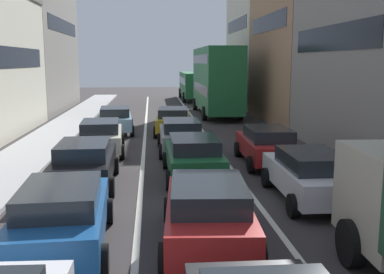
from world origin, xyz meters
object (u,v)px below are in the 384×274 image
(sedan_centre_lane_second, at_px, (208,211))
(sedan_left_lane_fourth, at_px, (101,136))
(bus_far_queue_secondary, at_px, (194,83))
(sedan_right_lane_behind_truck, at_px, (310,174))
(wagon_right_lane_far, at_px, (267,144))
(sedan_left_lane_third, at_px, (85,162))
(wagon_left_lane_second, at_px, (62,214))
(sedan_left_lane_fifth, at_px, (115,119))
(coupe_centre_lane_fourth, at_px, (181,135))
(hatchback_centre_lane_third, at_px, (194,156))
(bus_mid_queue_primary, at_px, (216,78))
(sedan_centre_lane_fifth, at_px, (173,120))

(sedan_centre_lane_second, height_order, sedan_left_lane_fourth, same)
(bus_far_queue_secondary, bearing_deg, sedan_right_lane_behind_truck, -179.46)
(sedan_left_lane_fourth, relative_size, wagon_right_lane_far, 1.01)
(sedan_left_lane_third, bearing_deg, wagon_left_lane_second, -178.64)
(sedan_left_lane_third, distance_m, sedan_left_lane_fifth, 11.22)
(sedan_right_lane_behind_truck, distance_m, bus_far_queue_secondary, 35.67)
(coupe_centre_lane_fourth, bearing_deg, wagon_left_lane_second, 162.35)
(sedan_centre_lane_second, height_order, sedan_left_lane_fifth, same)
(sedan_left_lane_fifth, bearing_deg, sedan_left_lane_fourth, 174.39)
(coupe_centre_lane_fourth, bearing_deg, sedan_left_lane_fifth, 29.35)
(sedan_left_lane_third, distance_m, coupe_centre_lane_fourth, 6.34)
(hatchback_centre_lane_third, xyz_separation_m, sedan_left_lane_third, (-3.66, -0.66, 0.00))
(sedan_right_lane_behind_truck, height_order, bus_far_queue_secondary, bus_far_queue_secondary)
(wagon_left_lane_second, distance_m, sedan_left_lane_fourth, 10.52)
(hatchback_centre_lane_third, height_order, bus_mid_queue_primary, bus_mid_queue_primary)
(wagon_left_lane_second, distance_m, sedan_centre_lane_fifth, 16.02)
(bus_mid_queue_primary, bearing_deg, sedan_centre_lane_fifth, 157.33)
(sedan_right_lane_behind_truck, bearing_deg, sedan_centre_lane_second, 132.15)
(wagon_left_lane_second, height_order, wagon_right_lane_far, same)
(hatchback_centre_lane_third, xyz_separation_m, coupe_centre_lane_fourth, (-0.14, 4.61, 0.00))
(sedan_left_lane_third, xyz_separation_m, sedan_left_lane_fifth, (0.14, 11.22, 0.00))
(hatchback_centre_lane_third, distance_m, bus_mid_queue_primary, 19.09)
(sedan_centre_lane_fifth, bearing_deg, bus_mid_queue_primary, -18.98)
(wagon_left_lane_second, xyz_separation_m, sedan_left_lane_third, (-0.25, 5.17, 0.00))
(hatchback_centre_lane_third, height_order, sedan_centre_lane_fifth, same)
(sedan_centre_lane_second, height_order, wagon_left_lane_second, same)
(wagon_left_lane_second, distance_m, sedan_right_lane_behind_truck, 7.21)
(wagon_right_lane_far, distance_m, bus_far_queue_secondary, 30.85)
(sedan_left_lane_fifth, bearing_deg, wagon_left_lane_second, 176.57)
(wagon_left_lane_second, bearing_deg, coupe_centre_lane_fourth, -20.49)
(sedan_left_lane_fifth, distance_m, sedan_right_lane_behind_truck, 15.01)
(wagon_left_lane_second, bearing_deg, wagon_right_lane_far, -43.13)
(bus_far_queue_secondary, bearing_deg, sedan_centre_lane_second, 175.51)
(wagon_left_lane_second, distance_m, hatchback_centre_lane_third, 6.76)
(sedan_centre_lane_second, xyz_separation_m, bus_far_queue_secondary, (3.34, 38.67, 0.96))
(sedan_left_lane_fifth, distance_m, bus_mid_queue_primary, 10.89)
(hatchback_centre_lane_third, relative_size, sedan_centre_lane_fifth, 0.98)
(sedan_centre_lane_second, xyz_separation_m, wagon_left_lane_second, (-3.17, 0.05, 0.00))
(wagon_left_lane_second, bearing_deg, sedan_right_lane_behind_truck, -68.90)
(sedan_right_lane_behind_truck, relative_size, wagon_right_lane_far, 1.00)
(sedan_centre_lane_fifth, bearing_deg, sedan_centre_lane_second, -176.23)
(hatchback_centre_lane_third, xyz_separation_m, bus_mid_queue_primary, (3.47, 18.66, 2.03))
(sedan_left_lane_fifth, bearing_deg, sedan_centre_lane_second, -172.52)
(wagon_left_lane_second, bearing_deg, bus_far_queue_secondary, -12.70)
(sedan_left_lane_fourth, bearing_deg, sedan_centre_lane_second, -165.11)
(wagon_left_lane_second, height_order, sedan_centre_lane_fifth, same)
(sedan_centre_lane_second, bearing_deg, coupe_centre_lane_fourth, 3.36)
(coupe_centre_lane_fourth, height_order, sedan_right_lane_behind_truck, same)
(coupe_centre_lane_fourth, distance_m, wagon_right_lane_far, 4.21)
(wagon_right_lane_far, bearing_deg, sedan_centre_lane_second, 158.01)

